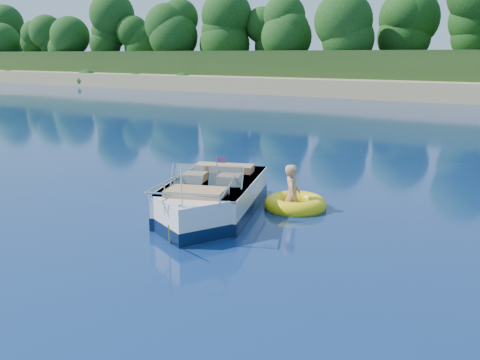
% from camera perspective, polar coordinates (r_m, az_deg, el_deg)
% --- Properties ---
extents(ground, '(160.00, 160.00, 0.00)m').
position_cam_1_polar(ground, '(11.40, -3.23, -5.40)').
color(ground, '#0A1748').
rests_on(ground, ground).
extents(motorboat, '(3.01, 5.05, 1.76)m').
position_cam_1_polar(motorboat, '(12.34, -3.15, -2.27)').
color(motorboat, white).
rests_on(motorboat, ground).
extents(tow_tube, '(1.88, 1.88, 0.40)m').
position_cam_1_polar(tow_tube, '(13.02, 5.91, -2.58)').
color(tow_tube, yellow).
rests_on(tow_tube, ground).
extents(boy, '(0.75, 0.94, 1.68)m').
position_cam_1_polar(boy, '(13.04, 5.55, -3.03)').
color(boy, tan).
rests_on(boy, ground).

